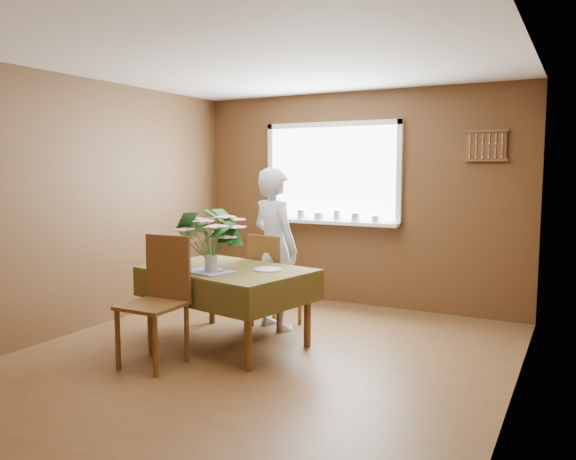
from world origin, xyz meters
The scene contains 15 objects.
floor centered at (0.00, 0.00, 0.00)m, with size 4.50×4.50×0.00m, color brown.
ceiling centered at (0.00, 0.00, 2.50)m, with size 4.50×4.50×0.00m, color white.
wall_back centered at (0.00, 2.25, 1.25)m, with size 4.00×4.00×0.00m, color brown.
wall_front centered at (0.00, -2.25, 1.25)m, with size 4.00×4.00×0.00m, color brown.
wall_left centered at (-2.00, 0.00, 1.25)m, with size 4.50×4.50×0.00m, color brown.
wall_right centered at (2.00, 0.00, 1.25)m, with size 4.50×4.50×0.00m, color brown.
window_assembly centered at (-0.30, 2.20, 1.35)m, with size 1.72×0.20×1.22m.
spoon_rack centered at (1.45, 2.22, 1.85)m, with size 0.44×0.05×0.33m.
dining_table centered at (-0.46, 0.23, 0.62)m, with size 1.63×1.26×0.72m.
chair_far centered at (-0.38, 0.89, 0.52)m, with size 0.48×0.48×0.95m.
chair_near centered at (-0.68, -0.44, 0.57)m, with size 0.46×0.46×1.06m.
seated_woman centered at (-0.33, 0.89, 0.81)m, with size 0.59×0.39×1.62m, color white.
flower_bouquet centered at (-0.48, 0.02, 1.03)m, with size 0.58×0.58×0.49m.
side_plate centered at (-0.07, 0.30, 0.72)m, with size 0.25×0.25×0.01m, color white.
table_knife centered at (-0.38, 0.05, 0.72)m, with size 0.02×0.20×0.00m, color silver.
Camera 1 is at (2.40, -3.95, 1.60)m, focal length 35.00 mm.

